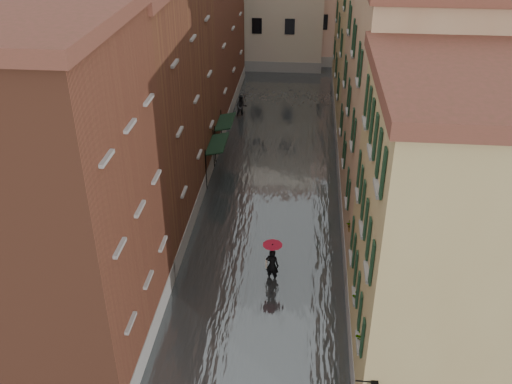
% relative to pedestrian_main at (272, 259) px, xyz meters
% --- Properties ---
extents(ground, '(120.00, 120.00, 0.00)m').
position_rel_pedestrian_main_xyz_m(ground, '(-0.56, -2.63, -1.23)').
color(ground, '#595A5C').
rests_on(ground, ground).
extents(floodwater, '(10.00, 60.00, 0.20)m').
position_rel_pedestrian_main_xyz_m(floodwater, '(-0.56, 10.37, -1.13)').
color(floodwater, '#484D4F').
rests_on(floodwater, ground).
extents(building_left_near, '(6.00, 8.00, 13.00)m').
position_rel_pedestrian_main_xyz_m(building_left_near, '(-7.56, -4.63, 5.27)').
color(building_left_near, brown).
rests_on(building_left_near, ground).
extents(building_left_mid, '(6.00, 14.00, 12.50)m').
position_rel_pedestrian_main_xyz_m(building_left_mid, '(-7.56, 6.37, 5.02)').
color(building_left_mid, brown).
rests_on(building_left_mid, ground).
extents(building_left_far, '(6.00, 16.00, 14.00)m').
position_rel_pedestrian_main_xyz_m(building_left_far, '(-7.56, 21.37, 5.77)').
color(building_left_far, brown).
rests_on(building_left_far, ground).
extents(building_right_near, '(6.00, 8.00, 11.50)m').
position_rel_pedestrian_main_xyz_m(building_right_near, '(6.44, -4.63, 4.52)').
color(building_right_near, '#A08752').
rests_on(building_right_near, ground).
extents(building_right_mid, '(6.00, 14.00, 13.00)m').
position_rel_pedestrian_main_xyz_m(building_right_mid, '(6.44, 6.37, 5.27)').
color(building_right_mid, tan).
rests_on(building_right_mid, ground).
extents(building_right_far, '(6.00, 16.00, 11.50)m').
position_rel_pedestrian_main_xyz_m(building_right_far, '(6.44, 21.37, 4.52)').
color(building_right_far, '#A08752').
rests_on(building_right_far, ground).
extents(awning_near, '(1.09, 2.95, 2.80)m').
position_rel_pedestrian_main_xyz_m(awning_near, '(-4.04, 9.59, 1.24)').
color(awning_near, black).
rests_on(awning_near, ground).
extents(awning_far, '(1.09, 2.79, 2.80)m').
position_rel_pedestrian_main_xyz_m(awning_far, '(-4.05, 13.01, 1.23)').
color(awning_far, black).
rests_on(awning_far, ground).
extents(wall_lantern, '(0.71, 0.22, 0.35)m').
position_rel_pedestrian_main_xyz_m(wall_lantern, '(3.77, -8.63, 1.78)').
color(wall_lantern, black).
rests_on(wall_lantern, ground).
extents(window_planters, '(0.59, 7.87, 0.84)m').
position_rel_pedestrian_main_xyz_m(window_planters, '(3.56, -3.82, 2.28)').
color(window_planters, '#964E31').
rests_on(window_planters, ground).
extents(pedestrian_main, '(0.94, 0.94, 2.06)m').
position_rel_pedestrian_main_xyz_m(pedestrian_main, '(0.00, 0.00, 0.00)').
color(pedestrian_main, black).
rests_on(pedestrian_main, ground).
extents(pedestrian_far, '(1.11, 1.00, 1.89)m').
position_rel_pedestrian_main_xyz_m(pedestrian_far, '(-3.73, 19.76, -0.28)').
color(pedestrian_far, black).
rests_on(pedestrian_far, ground).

